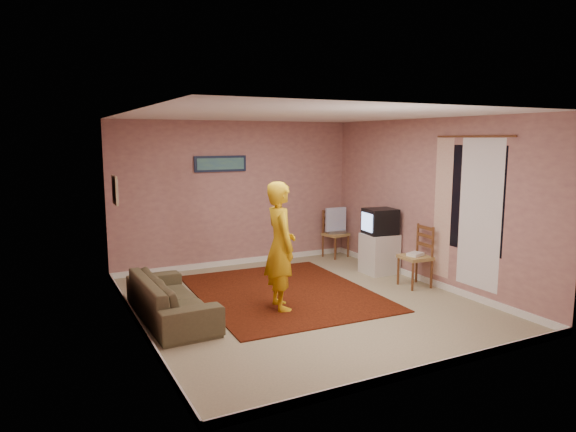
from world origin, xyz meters
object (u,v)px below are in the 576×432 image
tv_cabinet (379,253)px  chair_b (415,250)px  crt_tv (380,221)px  person (280,246)px  chair_a (336,228)px  sofa (171,298)px

tv_cabinet → chair_b: (0.00, -0.91, 0.24)m
crt_tv → person: bearing=-152.1°
tv_cabinet → person: 2.55m
tv_cabinet → chair_a: chair_a is taller
chair_a → sofa: size_ratio=0.26×
tv_cabinet → crt_tv: (-0.01, 0.00, 0.56)m
chair_b → person: person is taller
crt_tv → person: person is taller
sofa → crt_tv: bearing=-82.3°
crt_tv → chair_b: crt_tv is taller
crt_tv → chair_a: (-0.01, 1.38, -0.34)m
tv_cabinet → person: (-2.33, -0.91, 0.52)m
tv_cabinet → chair_b: chair_b is taller
tv_cabinet → person: bearing=-158.7°
crt_tv → chair_b: 0.96m
person → chair_a: bearing=-37.4°
sofa → chair_a: bearing=-63.5°
tv_cabinet → crt_tv: 0.56m
crt_tv → tv_cabinet: bearing=-0.0°
tv_cabinet → chair_b: 0.94m
sofa → person: bearing=-102.9°
chair_b → person: (-2.33, -0.00, 0.28)m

